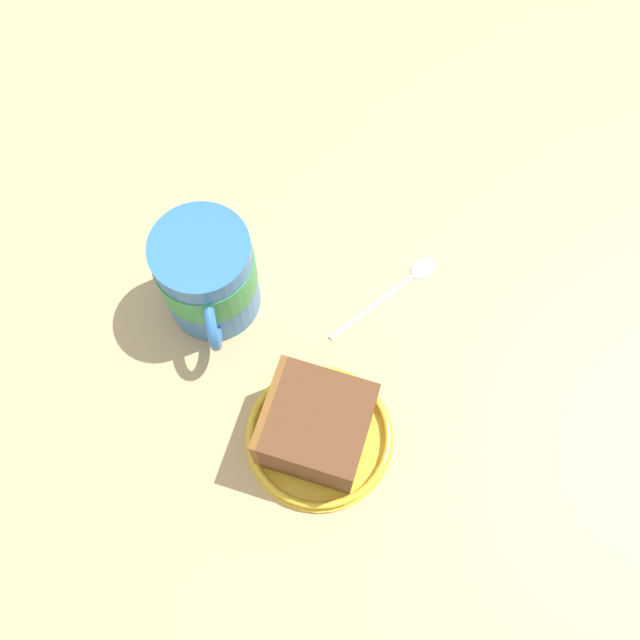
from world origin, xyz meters
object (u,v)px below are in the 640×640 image
cake_slice (316,426)px  teaspoon (406,280)px  small_plate (319,436)px  tea_mug (207,274)px

cake_slice → teaspoon: cake_slice is taller
small_plate → cake_slice: 3.35cm
small_plate → tea_mug: size_ratio=1.17×
tea_mug → teaspoon: (-17.49, -6.03, -5.39)cm
small_plate → teaspoon: (-4.76, -16.91, -0.34)cm
cake_slice → teaspoon: (-5.03, -16.89, -3.68)cm
small_plate → cake_slice: (0.27, -0.02, 3.34)cm
small_plate → tea_mug: tea_mug is taller
tea_mug → small_plate: bearing=139.5°
cake_slice → tea_mug: size_ratio=0.82×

